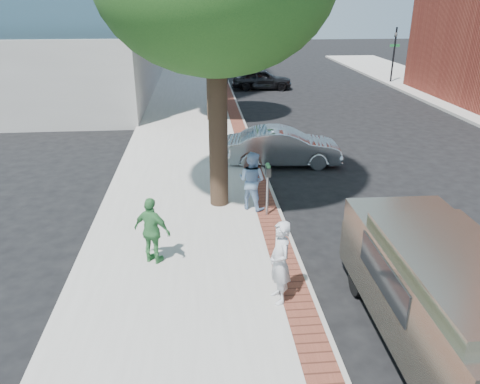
{
  "coord_description": "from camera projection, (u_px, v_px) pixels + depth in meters",
  "views": [
    {
      "loc": [
        -1.11,
        -10.47,
        5.65
      ],
      "look_at": [
        -0.16,
        0.16,
        1.2
      ],
      "focal_mm": 35.0,
      "sensor_mm": 36.0,
      "label": 1
    }
  ],
  "objects": [
    {
      "name": "sedan_silver",
      "position": [
        284.0,
        147.0,
        16.85
      ],
      "size": [
        4.18,
        1.72,
        1.35
      ],
      "primitive_type": "imported",
      "rotation": [
        0.0,
        0.0,
        1.5
      ],
      "color": "#ACAFB3",
      "rests_on": "ground"
    },
    {
      "name": "signal_far",
      "position": [
        394.0,
        51.0,
        32.28
      ],
      "size": [
        0.7,
        0.15,
        3.8
      ],
      "color": "black",
      "rests_on": "ground"
    },
    {
      "name": "curb",
      "position": [
        252.0,
        143.0,
        19.3
      ],
      "size": [
        0.1,
        60.0,
        0.15
      ],
      "primitive_type": "cube",
      "color": "gray",
      "rests_on": "ground"
    },
    {
      "name": "office_base",
      "position": [
        13.0,
        58.0,
        30.28
      ],
      "size": [
        18.2,
        22.2,
        4.0
      ],
      "primitive_type": "cube",
      "color": "gray",
      "rests_on": "ground"
    },
    {
      "name": "sidewalk",
      "position": [
        190.0,
        145.0,
        19.09
      ],
      "size": [
        5.0,
        60.0,
        0.15
      ],
      "primitive_type": "cube",
      "color": "#9E9991",
      "rests_on": "ground"
    },
    {
      "name": "person_green",
      "position": [
        152.0,
        231.0,
        10.24
      ],
      "size": [
        0.98,
        0.77,
        1.54
      ],
      "primitive_type": "imported",
      "rotation": [
        0.0,
        0.0,
        2.64
      ],
      "color": "#3E8848",
      "rests_on": "sidewalk"
    },
    {
      "name": "signal_near",
      "position": [
        227.0,
        52.0,
        31.32
      ],
      "size": [
        0.7,
        0.15,
        3.8
      ],
      "color": "black",
      "rests_on": "ground"
    },
    {
      "name": "bg_car",
      "position": [
        262.0,
        79.0,
        30.83
      ],
      "size": [
        4.02,
        1.8,
        1.34
      ],
      "primitive_type": "imported",
      "rotation": [
        0.0,
        0.0,
        1.52
      ],
      "color": "black",
      "rests_on": "ground"
    },
    {
      "name": "tree_far",
      "position": [
        209.0,
        6.0,
        20.84
      ],
      "size": [
        4.8,
        4.8,
        7.14
      ],
      "color": "black",
      "rests_on": "sidewalk"
    },
    {
      "name": "van",
      "position": [
        439.0,
        289.0,
        7.96
      ],
      "size": [
        2.08,
        5.28,
        1.93
      ],
      "rotation": [
        0.0,
        0.0,
        -0.01
      ],
      "color": "gray",
      "rests_on": "ground"
    },
    {
      "name": "person_officer",
      "position": [
        252.0,
        181.0,
        12.9
      ],
      "size": [
        1.02,
        0.98,
        1.65
      ],
      "primitive_type": "imported",
      "rotation": [
        0.0,
        0.0,
        2.51
      ],
      "color": "#87A9D1",
      "rests_on": "sidewalk"
    },
    {
      "name": "parking_meter",
      "position": [
        268.0,
        179.0,
        12.4
      ],
      "size": [
        0.12,
        0.32,
        1.47
      ],
      "color": "gray",
      "rests_on": "sidewalk"
    },
    {
      "name": "brick_strip",
      "position": [
        244.0,
        142.0,
        19.24
      ],
      "size": [
        0.6,
        60.0,
        0.01
      ],
      "primitive_type": "cube",
      "color": "brown",
      "rests_on": "sidewalk"
    },
    {
      "name": "ground",
      "position": [
        247.0,
        238.0,
        11.89
      ],
      "size": [
        120.0,
        120.0,
        0.0
      ],
      "primitive_type": "plane",
      "color": "black",
      "rests_on": "ground"
    },
    {
      "name": "person_gray",
      "position": [
        280.0,
        262.0,
        8.88
      ],
      "size": [
        0.51,
        0.68,
        1.69
      ],
      "primitive_type": "imported",
      "rotation": [
        0.0,
        0.0,
        -1.39
      ],
      "color": "#B9B9BE",
      "rests_on": "sidewalk"
    }
  ]
}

